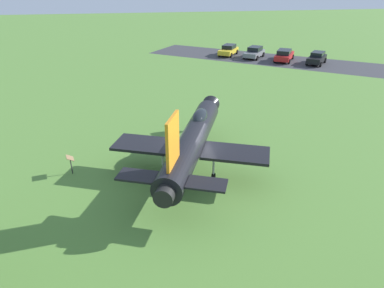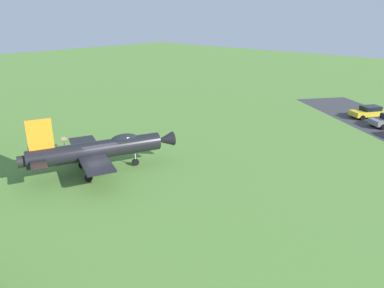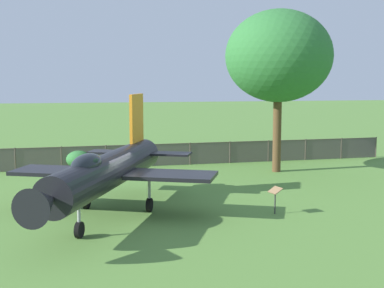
{
  "view_description": "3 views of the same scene",
  "coord_description": "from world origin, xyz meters",
  "views": [
    {
      "loc": [
        17.42,
        -3.02,
        10.35
      ],
      "look_at": [
        0.41,
        -0.06,
        1.97
      ],
      "focal_mm": 32.37,
      "sensor_mm": 36.0,
      "label": 1
    },
    {
      "loc": [
        14.91,
        23.78,
        12.22
      ],
      "look_at": [
        -7.04,
        3.94,
        1.5
      ],
      "focal_mm": 33.84,
      "sensor_mm": 36.0,
      "label": 2
    },
    {
      "loc": [
        -22.41,
        0.75,
        5.8
      ],
      "look_at": [
        3.57,
        -4.19,
        2.5
      ],
      "focal_mm": 50.97,
      "sensor_mm": 36.0,
      "label": 3
    }
  ],
  "objects": [
    {
      "name": "perimeter_fence",
      "position": [
        12.19,
        -0.26,
        0.79
      ],
      "size": [
        2.17,
        38.53,
        1.47
      ],
      "rotation": [
        0.0,
        0.0,
        7.91
      ],
      "color": "#4C4238",
      "rests_on": "ground_plane"
    },
    {
      "name": "shade_tree",
      "position": [
        8.93,
        -10.47,
        6.98
      ],
      "size": [
        6.88,
        6.33,
        9.76
      ],
      "color": "brown",
      "rests_on": "ground_plane"
    },
    {
      "name": "info_plaque",
      "position": [
        -0.92,
        -6.91,
        0.85
      ],
      "size": [
        0.68,
        0.53,
        1.14
      ],
      "color": "#333333",
      "rests_on": "ground_plane"
    },
    {
      "name": "ground_plane",
      "position": [
        0.0,
        0.0,
        0.0
      ],
      "size": [
        200.0,
        200.0,
        0.0
      ],
      "primitive_type": "plane",
      "color": "#568438"
    },
    {
      "name": "display_jet",
      "position": [
        -0.32,
        0.13,
        1.96
      ],
      "size": [
        11.93,
        8.84,
        4.96
      ],
      "rotation": [
        0.0,
        0.0,
        2.76
      ],
      "color": "black",
      "rests_on": "ground_plane"
    },
    {
      "name": "shrub_near_fence",
      "position": [
        12.57,
        1.48,
        0.63
      ],
      "size": [
        1.96,
        1.77,
        1.26
      ],
      "color": "#387F3D",
      "rests_on": "ground_plane"
    }
  ]
}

